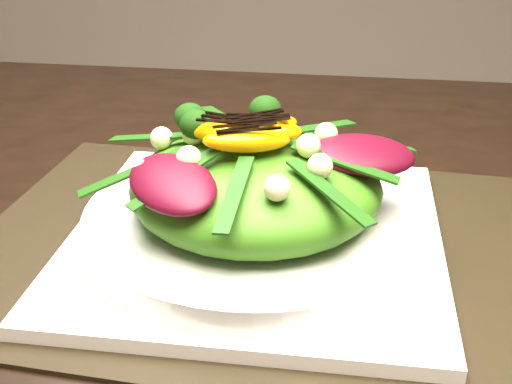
# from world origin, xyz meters

# --- Properties ---
(placemat) EXTENTS (0.47, 0.37, 0.00)m
(placemat) POSITION_xyz_m (-0.23, -0.03, 0.75)
(placemat) COLOR black
(placemat) RESTS_ON dining_table
(plate_base) EXTENTS (0.29, 0.29, 0.01)m
(plate_base) POSITION_xyz_m (-0.23, -0.03, 0.76)
(plate_base) COLOR white
(plate_base) RESTS_ON placemat
(salad_bowl) EXTENTS (0.31, 0.31, 0.02)m
(salad_bowl) POSITION_xyz_m (-0.23, -0.03, 0.77)
(salad_bowl) COLOR silver
(salad_bowl) RESTS_ON plate_base
(lettuce_mound) EXTENTS (0.25, 0.25, 0.06)m
(lettuce_mound) POSITION_xyz_m (-0.23, -0.03, 0.80)
(lettuce_mound) COLOR #407A16
(lettuce_mound) RESTS_ON salad_bowl
(radicchio_leaf) EXTENTS (0.09, 0.08, 0.02)m
(radicchio_leaf) POSITION_xyz_m (-0.15, -0.02, 0.83)
(radicchio_leaf) COLOR #3E0613
(radicchio_leaf) RESTS_ON lettuce_mound
(orange_segment) EXTENTS (0.07, 0.06, 0.02)m
(orange_segment) POSITION_xyz_m (-0.25, -0.01, 0.84)
(orange_segment) COLOR orange
(orange_segment) RESTS_ON lettuce_mound
(broccoli_floret) EXTENTS (0.04, 0.04, 0.04)m
(broccoli_floret) POSITION_xyz_m (-0.29, 0.01, 0.84)
(broccoli_floret) COLOR black
(broccoli_floret) RESTS_ON lettuce_mound
(macadamia_nut) EXTENTS (0.02, 0.02, 0.02)m
(macadamia_nut) POSITION_xyz_m (-0.19, -0.08, 0.84)
(macadamia_nut) COLOR beige
(macadamia_nut) RESTS_ON lettuce_mound
(balsamic_drizzle) EXTENTS (0.04, 0.02, 0.00)m
(balsamic_drizzle) POSITION_xyz_m (-0.25, -0.01, 0.85)
(balsamic_drizzle) COLOR black
(balsamic_drizzle) RESTS_ON orange_segment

